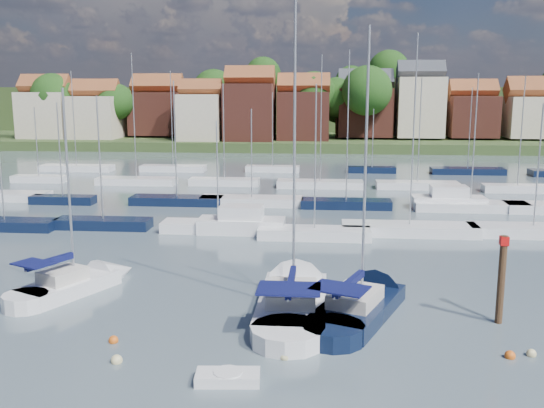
# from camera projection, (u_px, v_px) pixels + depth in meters

# --- Properties ---
(ground) EXTENTS (260.00, 260.00, 0.00)m
(ground) POSITION_uv_depth(u_px,v_px,m) (313.00, 193.00, 68.42)
(ground) COLOR #44535C
(ground) RESTS_ON ground
(sailboat_left) EXTENTS (6.16, 9.27, 12.54)m
(sailboat_left) POSITION_uv_depth(u_px,v_px,m) (81.00, 283.00, 35.29)
(sailboat_left) COLOR silver
(sailboat_left) RESTS_ON ground
(sailboat_centre) EXTENTS (3.51, 13.13, 17.74)m
(sailboat_centre) POSITION_uv_depth(u_px,v_px,m) (295.00, 294.00, 33.51)
(sailboat_centre) COLOR silver
(sailboat_centre) RESTS_ON ground
(sailboat_navy) EXTENTS (7.04, 11.69, 15.79)m
(sailboat_navy) POSITION_uv_depth(u_px,v_px,m) (367.00, 301.00, 32.32)
(sailboat_navy) COLOR black
(sailboat_navy) RESTS_ON ground
(tender) EXTENTS (2.65, 1.40, 0.55)m
(tender) POSITION_uv_depth(u_px,v_px,m) (228.00, 377.00, 24.09)
(tender) COLOR silver
(tender) RESTS_ON ground
(timber_piling) EXTENTS (0.40, 0.40, 6.73)m
(timber_piling) POSITION_uv_depth(u_px,v_px,m) (500.00, 297.00, 30.04)
(timber_piling) COLOR #4C331E
(timber_piling) RESTS_ON ground
(buoy_b) EXTENTS (0.50, 0.50, 0.50)m
(buoy_b) POSITION_uv_depth(u_px,v_px,m) (117.00, 363.00, 25.88)
(buoy_b) COLOR beige
(buoy_b) RESTS_ON ground
(buoy_c) EXTENTS (0.45, 0.45, 0.45)m
(buoy_c) POSITION_uv_depth(u_px,v_px,m) (114.00, 342.00, 27.95)
(buoy_c) COLOR #D85914
(buoy_c) RESTS_ON ground
(buoy_d) EXTENTS (0.52, 0.52, 0.52)m
(buoy_d) POSITION_uv_depth(u_px,v_px,m) (285.00, 358.00, 26.29)
(buoy_d) COLOR beige
(buoy_d) RESTS_ON ground
(buoy_e) EXTENTS (0.48, 0.48, 0.48)m
(buoy_e) POSITION_uv_depth(u_px,v_px,m) (346.00, 291.00, 35.13)
(buoy_e) COLOR #D85914
(buoy_e) RESTS_ON ground
(buoy_f) EXTENTS (0.43, 0.43, 0.43)m
(buoy_f) POSITION_uv_depth(u_px,v_px,m) (531.00, 356.00, 26.54)
(buoy_f) COLOR beige
(buoy_f) RESTS_ON ground
(buoy_g) EXTENTS (0.47, 0.47, 0.47)m
(buoy_g) POSITION_uv_depth(u_px,v_px,m) (510.00, 358.00, 26.33)
(buoy_g) COLOR #D85914
(buoy_g) RESTS_ON ground
(marina_field) EXTENTS (79.62, 41.41, 15.93)m
(marina_field) POSITION_uv_depth(u_px,v_px,m) (330.00, 197.00, 63.42)
(marina_field) COLOR silver
(marina_field) RESTS_ON ground
(far_shore_town) EXTENTS (212.46, 90.00, 22.27)m
(far_shore_town) POSITION_uv_depth(u_px,v_px,m) (330.00, 116.00, 158.05)
(far_shore_town) COLOR #344A25
(far_shore_town) RESTS_ON ground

